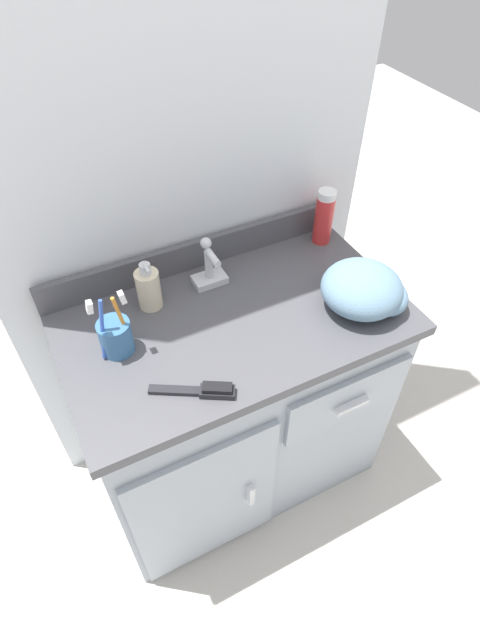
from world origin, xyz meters
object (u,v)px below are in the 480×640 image
object	(u,v)px
hand_towel	(366,290)
soap_dispenser	(149,288)
toothbrush_cup	(116,336)
hairbrush	(204,390)
shaving_cream_can	(324,217)

from	to	relation	value
hand_towel	soap_dispenser	bearing A→B (deg)	153.08
toothbrush_cup	hairbrush	xyz separation A→B (m)	(0.13, -0.21, -0.04)
soap_dispenser	shaving_cream_can	xyz separation A→B (m)	(0.54, 0.04, 0.02)
hairbrush	toothbrush_cup	bearing A→B (deg)	151.72
hand_towel	shaving_cream_can	bearing A→B (deg)	78.78
shaving_cream_can	hand_towel	bearing A→B (deg)	-101.22
toothbrush_cup	hairbrush	bearing A→B (deg)	-58.02
hairbrush	soap_dispenser	bearing A→B (deg)	121.45
toothbrush_cup	shaving_cream_can	bearing A→B (deg)	12.40
toothbrush_cup	hand_towel	xyz separation A→B (m)	(0.61, -0.14, 0.01)
toothbrush_cup	soap_dispenser	world-z (taller)	toothbrush_cup
toothbrush_cup	shaving_cream_can	distance (m)	0.68
toothbrush_cup	soap_dispenser	distance (m)	0.16
toothbrush_cup	hairbrush	world-z (taller)	toothbrush_cup
shaving_cream_can	soap_dispenser	bearing A→B (deg)	-176.26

